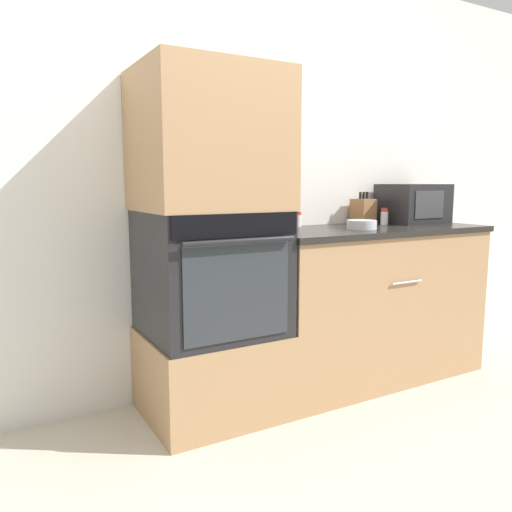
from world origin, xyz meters
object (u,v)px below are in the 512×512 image
object	(u,v)px
microwave	(413,204)
knife_block	(363,211)
condiment_jar_mid	(265,219)
condiment_jar_near	(384,217)
wall_oven	(211,272)
condiment_jar_far	(297,219)
bowl	(362,225)

from	to	relation	value
microwave	knife_block	world-z (taller)	microwave
microwave	condiment_jar_mid	world-z (taller)	microwave
microwave	condiment_jar_near	size ratio (longest dim) A/B	3.81
microwave	condiment_jar_mid	xyz separation A→B (m)	(-1.10, 0.07, -0.07)
wall_oven	condiment_jar_mid	bearing A→B (deg)	23.31
condiment_jar_near	knife_block	bearing A→B (deg)	119.05
condiment_jar_far	condiment_jar_near	bearing A→B (deg)	-15.05
bowl	condiment_jar_mid	distance (m)	0.56
condiment_jar_near	microwave	bearing A→B (deg)	5.68
bowl	condiment_jar_near	distance (m)	0.36
knife_block	condiment_jar_near	distance (m)	0.14
knife_block	condiment_jar_far	distance (m)	0.50
wall_oven	condiment_jar_far	world-z (taller)	wall_oven
microwave	bowl	world-z (taller)	microwave
condiment_jar_mid	bowl	bearing A→B (deg)	-27.37
condiment_jar_mid	wall_oven	bearing A→B (deg)	-156.69
knife_block	condiment_jar_far	xyz separation A→B (m)	(-0.50, 0.03, -0.04)
bowl	condiment_jar_far	bearing A→B (deg)	127.47
wall_oven	microwave	bearing A→B (deg)	4.18
wall_oven	bowl	distance (m)	0.95
condiment_jar_mid	condiment_jar_far	xyz separation A→B (m)	(0.26, 0.05, -0.01)
microwave	condiment_jar_far	world-z (taller)	microwave
condiment_jar_far	knife_block	bearing A→B (deg)	-3.26
knife_block	condiment_jar_far	world-z (taller)	knife_block
wall_oven	microwave	xyz separation A→B (m)	(1.53, 0.11, 0.31)
microwave	condiment_jar_near	xyz separation A→B (m)	(-0.28, -0.03, -0.08)
wall_oven	bowl	world-z (taller)	wall_oven
knife_block	condiment_jar_mid	distance (m)	0.76
microwave	bowl	bearing A→B (deg)	-162.99
wall_oven	condiment_jar_far	size ratio (longest dim) A/B	7.08
wall_oven	condiment_jar_mid	distance (m)	0.52
bowl	condiment_jar_mid	xyz separation A→B (m)	(-0.50, 0.26, 0.03)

